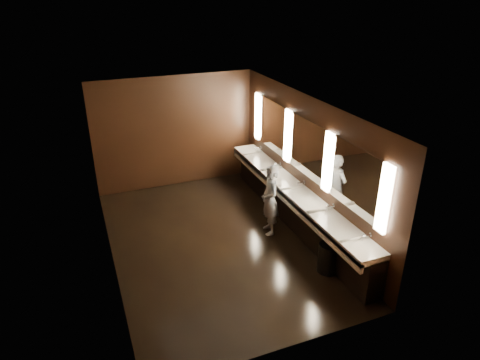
{
  "coord_description": "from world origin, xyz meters",
  "views": [
    {
      "loc": [
        -2.26,
        -6.99,
        4.78
      ],
      "look_at": [
        0.54,
        0.0,
        1.29
      ],
      "focal_mm": 32.0,
      "sensor_mm": 36.0,
      "label": 1
    }
  ],
  "objects": [
    {
      "name": "ceiling",
      "position": [
        0.0,
        0.0,
        2.8
      ],
      "size": [
        4.0,
        6.0,
        0.02
      ],
      "primitive_type": "cube",
      "color": "#2D2D2B",
      "rests_on": "wall_back"
    },
    {
      "name": "wall_right",
      "position": [
        2.0,
        0.0,
        1.4
      ],
      "size": [
        0.02,
        6.0,
        2.8
      ],
      "primitive_type": "cube",
      "color": "black",
      "rests_on": "floor"
    },
    {
      "name": "wall_back",
      "position": [
        0.0,
        3.0,
        1.4
      ],
      "size": [
        4.0,
        0.02,
        2.8
      ],
      "primitive_type": "cube",
      "color": "black",
      "rests_on": "floor"
    },
    {
      "name": "person",
      "position": [
        1.18,
        -0.05,
        0.75
      ],
      "size": [
        0.44,
        0.6,
        1.5
      ],
      "primitive_type": "imported",
      "rotation": [
        0.0,
        0.0,
        -1.73
      ],
      "color": "#93B2DB",
      "rests_on": "floor"
    },
    {
      "name": "trash_bin",
      "position": [
        1.58,
        -1.66,
        0.28
      ],
      "size": [
        0.44,
        0.44,
        0.56
      ],
      "primitive_type": "cylinder",
      "rotation": [
        0.0,
        0.0,
        -0.25
      ],
      "color": "black",
      "rests_on": "floor"
    },
    {
      "name": "mirror_band",
      "position": [
        1.98,
        -0.0,
        1.75
      ],
      "size": [
        0.06,
        5.03,
        1.15
      ],
      "color": "#FCE6BF",
      "rests_on": "wall_right"
    },
    {
      "name": "wall_left",
      "position": [
        -2.0,
        0.0,
        1.4
      ],
      "size": [
        0.02,
        6.0,
        2.8
      ],
      "primitive_type": "cube",
      "color": "black",
      "rests_on": "floor"
    },
    {
      "name": "wall_front",
      "position": [
        0.0,
        -3.0,
        1.4
      ],
      "size": [
        4.0,
        0.02,
        2.8
      ],
      "primitive_type": "cube",
      "color": "black",
      "rests_on": "floor"
    },
    {
      "name": "sink_counter",
      "position": [
        1.79,
        0.0,
        0.5
      ],
      "size": [
        0.55,
        5.4,
        1.01
      ],
      "color": "black",
      "rests_on": "floor"
    },
    {
      "name": "floor",
      "position": [
        0.0,
        0.0,
        0.0
      ],
      "size": [
        6.0,
        6.0,
        0.0
      ],
      "primitive_type": "plane",
      "color": "black",
      "rests_on": "ground"
    }
  ]
}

